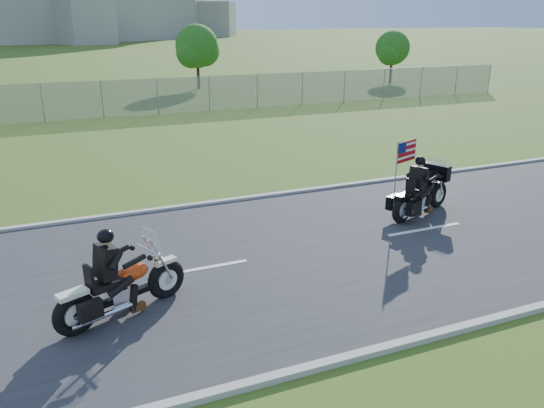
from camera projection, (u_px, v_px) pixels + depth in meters
name	position (u px, v px, depth m)	size (l,w,h in m)	color
ground	(283.00, 256.00, 12.29)	(420.00, 420.00, 0.00)	#325019
road	(283.00, 255.00, 12.28)	(120.00, 8.00, 0.04)	#28282B
curb_north	(229.00, 201.00, 15.80)	(120.00, 0.18, 0.12)	#9E9B93
curb_south	(380.00, 350.00, 8.74)	(120.00, 0.18, 0.12)	#9E9B93
fence	(42.00, 103.00, 27.59)	(60.00, 0.03, 2.00)	gray
tree_fence_near	(197.00, 48.00, 39.64)	(3.52, 3.28, 4.75)	#382316
tree_fence_far	(393.00, 50.00, 43.74)	(3.08, 2.87, 4.20)	#382316
motorcycle_lead	(120.00, 289.00, 9.64)	(2.54, 1.31, 1.79)	black
motorcycle_follow	(421.00, 195.00, 14.60)	(2.47, 1.29, 2.15)	black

